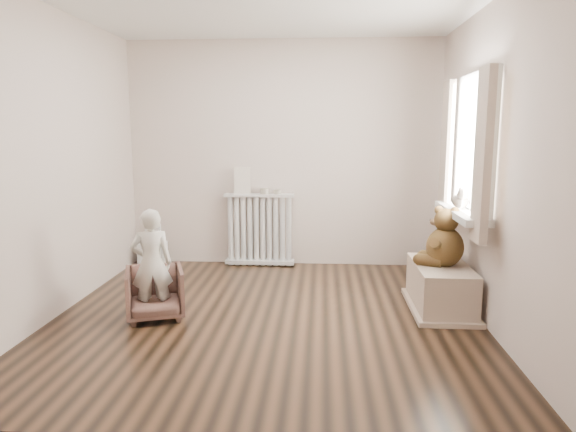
# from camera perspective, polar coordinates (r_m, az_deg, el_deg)

# --- Properties ---
(floor) EXTENTS (3.60, 3.60, 0.01)m
(floor) POSITION_cam_1_polar(r_m,az_deg,el_deg) (4.50, -2.34, -11.05)
(floor) COLOR black
(floor) RESTS_ON ground
(back_wall) EXTENTS (3.60, 0.02, 2.60)m
(back_wall) POSITION_cam_1_polar(r_m,az_deg,el_deg) (6.01, -0.57, 6.85)
(back_wall) COLOR beige
(back_wall) RESTS_ON ground
(front_wall) EXTENTS (3.60, 0.02, 2.60)m
(front_wall) POSITION_cam_1_polar(r_m,az_deg,el_deg) (2.45, -7.08, 2.94)
(front_wall) COLOR beige
(front_wall) RESTS_ON ground
(left_wall) EXTENTS (0.02, 3.60, 2.60)m
(left_wall) POSITION_cam_1_polar(r_m,az_deg,el_deg) (4.77, -24.61, 5.31)
(left_wall) COLOR beige
(left_wall) RESTS_ON ground
(right_wall) EXTENTS (0.02, 3.60, 2.60)m
(right_wall) POSITION_cam_1_polar(r_m,az_deg,el_deg) (4.40, 21.63, 5.23)
(right_wall) COLOR beige
(right_wall) RESTS_ON ground
(window) EXTENTS (0.03, 0.90, 1.10)m
(window) POSITION_cam_1_polar(r_m,az_deg,el_deg) (4.67, 20.16, 7.36)
(window) COLOR white
(window) RESTS_ON right_wall
(window_sill) EXTENTS (0.22, 1.10, 0.06)m
(window_sill) POSITION_cam_1_polar(r_m,az_deg,el_deg) (4.70, 18.70, 0.34)
(window_sill) COLOR silver
(window_sill) RESTS_ON right_wall
(curtain_left) EXTENTS (0.06, 0.26, 1.30)m
(curtain_left) POSITION_cam_1_polar(r_m,az_deg,el_deg) (4.10, 20.84, 6.27)
(curtain_left) COLOR #C0AC98
(curtain_left) RESTS_ON right_wall
(curtain_right) EXTENTS (0.06, 0.26, 1.30)m
(curtain_right) POSITION_cam_1_polar(r_m,az_deg,el_deg) (5.20, 17.20, 7.01)
(curtain_right) COLOR #C0AC98
(curtain_right) RESTS_ON right_wall
(radiator) EXTENTS (0.81, 0.15, 0.85)m
(radiator) POSITION_cam_1_polar(r_m,az_deg,el_deg) (6.03, -3.18, -1.88)
(radiator) COLOR silver
(radiator) RESTS_ON floor
(paper_doll) EXTENTS (0.19, 0.02, 0.31)m
(paper_doll) POSITION_cam_1_polar(r_m,az_deg,el_deg) (5.96, -5.10, 3.96)
(paper_doll) COLOR beige
(paper_doll) RESTS_ON radiator
(tin_a) EXTENTS (0.11, 0.11, 0.07)m
(tin_a) POSITION_cam_1_polar(r_m,az_deg,el_deg) (5.94, -2.59, 2.79)
(tin_a) COLOR #A59E8C
(tin_a) RESTS_ON radiator
(tin_b) EXTENTS (0.09, 0.09, 0.05)m
(tin_b) POSITION_cam_1_polar(r_m,az_deg,el_deg) (5.93, -1.17, 2.71)
(tin_b) COLOR #A59E8C
(tin_b) RESTS_ON radiator
(toy_vanity) EXTENTS (0.30, 0.22, 0.48)m
(toy_vanity) POSITION_cam_1_polar(r_m,az_deg,el_deg) (6.31, -14.86, -2.74)
(toy_vanity) COLOR silver
(toy_vanity) RESTS_ON floor
(armchair) EXTENTS (0.60, 0.61, 0.43)m
(armchair) POSITION_cam_1_polar(r_m,az_deg,el_deg) (4.54, -14.57, -8.26)
(armchair) COLOR brown
(armchair) RESTS_ON floor
(child) EXTENTS (0.39, 0.32, 0.93)m
(child) POSITION_cam_1_polar(r_m,az_deg,el_deg) (4.42, -14.92, -5.16)
(child) COLOR silver
(child) RESTS_ON armchair
(toy_bench) EXTENTS (0.46, 0.87, 0.41)m
(toy_bench) POSITION_cam_1_polar(r_m,az_deg,el_deg) (4.79, 16.58, -7.61)
(toy_bench) COLOR #BAA68F
(toy_bench) RESTS_ON floor
(teddy_bear) EXTENTS (0.51, 0.46, 0.51)m
(teddy_bear) POSITION_cam_1_polar(r_m,az_deg,el_deg) (4.66, 17.10, -2.16)
(teddy_bear) COLOR #3D2912
(teddy_bear) RESTS_ON toy_bench
(plush_cat) EXTENTS (0.21, 0.26, 0.19)m
(plush_cat) POSITION_cam_1_polar(r_m,az_deg,el_deg) (4.70, 18.60, 1.94)
(plush_cat) COLOR gray
(plush_cat) RESTS_ON window_sill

